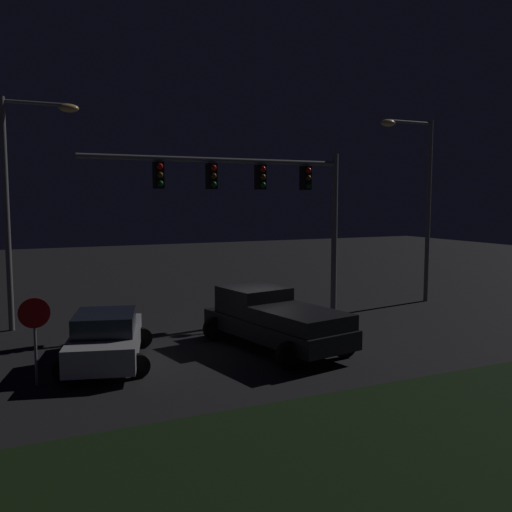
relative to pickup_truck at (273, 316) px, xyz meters
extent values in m
plane|color=black|center=(-0.14, 1.01, -1.00)|extent=(80.00, 80.00, 0.00)
cube|color=black|center=(-0.14, -7.31, -0.95)|extent=(20.98, 5.64, 0.10)
cube|color=black|center=(0.03, -0.17, -0.32)|extent=(2.97, 5.68, 0.55)
cube|color=black|center=(-0.19, 1.00, 0.38)|extent=(2.16, 2.21, 0.85)
cube|color=black|center=(-0.19, 1.00, 0.50)|extent=(2.01, 1.82, 0.51)
cube|color=black|center=(0.23, -1.23, 0.18)|extent=(2.45, 3.33, 0.45)
cylinder|color=black|center=(-1.34, 1.55, -0.60)|extent=(0.80, 0.22, 0.80)
cylinder|color=black|center=(0.68, 1.93, -0.60)|extent=(0.80, 0.22, 0.80)
cylinder|color=black|center=(-0.62, -2.27, -0.60)|extent=(0.80, 0.22, 0.80)
cylinder|color=black|center=(1.41, -1.89, -0.60)|extent=(0.80, 0.22, 0.80)
cube|color=#B7B7BC|center=(-5.03, 0.49, -0.39)|extent=(2.89, 4.72, 0.70)
cube|color=black|center=(-5.10, 0.25, 0.24)|extent=(2.07, 2.35, 0.55)
cylinder|color=black|center=(-5.53, 2.17, -0.68)|extent=(0.64, 0.22, 0.64)
cylinder|color=black|center=(-3.75, 1.69, -0.68)|extent=(0.64, 0.22, 0.64)
cylinder|color=black|center=(-6.31, -0.71, -0.68)|extent=(0.64, 0.22, 0.64)
cylinder|color=black|center=(-4.54, -1.20, -0.68)|extent=(0.64, 0.22, 0.64)
cylinder|color=slate|center=(4.94, 4.17, 2.25)|extent=(0.24, 0.24, 6.50)
cylinder|color=slate|center=(-0.16, 4.17, 5.10)|extent=(10.20, 0.18, 0.18)
cube|color=black|center=(3.54, 4.17, 4.50)|extent=(0.32, 0.44, 0.95)
sphere|color=red|center=(3.54, 3.94, 4.80)|extent=(0.22, 0.22, 0.22)
sphere|color=#59380A|center=(3.54, 3.94, 4.50)|extent=(0.22, 0.22, 0.22)
sphere|color=#0C4719|center=(3.54, 3.94, 4.20)|extent=(0.22, 0.22, 0.22)
cube|color=black|center=(1.54, 4.17, 4.50)|extent=(0.32, 0.44, 0.95)
sphere|color=red|center=(1.54, 3.94, 4.80)|extent=(0.22, 0.22, 0.22)
sphere|color=#59380A|center=(1.54, 3.94, 4.50)|extent=(0.22, 0.22, 0.22)
sphere|color=#0C4719|center=(1.54, 3.94, 4.20)|extent=(0.22, 0.22, 0.22)
cube|color=black|center=(-0.46, 4.17, 4.50)|extent=(0.32, 0.44, 0.95)
sphere|color=red|center=(-0.46, 3.94, 4.80)|extent=(0.22, 0.22, 0.22)
sphere|color=#59380A|center=(-0.46, 3.94, 4.50)|extent=(0.22, 0.22, 0.22)
sphere|color=#0C4719|center=(-0.46, 3.94, 4.20)|extent=(0.22, 0.22, 0.22)
cube|color=black|center=(-2.46, 4.17, 4.50)|extent=(0.32, 0.44, 0.95)
sphere|color=red|center=(-2.46, 3.94, 4.80)|extent=(0.22, 0.22, 0.22)
sphere|color=#59380A|center=(-2.46, 3.94, 4.50)|extent=(0.22, 0.22, 0.22)
sphere|color=#0C4719|center=(-2.46, 3.94, 4.20)|extent=(0.22, 0.22, 0.22)
cylinder|color=slate|center=(-7.41, 5.98, 3.08)|extent=(0.20, 0.20, 8.16)
cylinder|color=slate|center=(-6.31, 5.98, 7.01)|extent=(2.20, 0.12, 0.12)
ellipsoid|color=#F9CC72|center=(-5.21, 5.98, 6.91)|extent=(0.70, 0.44, 0.30)
cylinder|color=slate|center=(10.00, 4.25, 3.08)|extent=(0.20, 0.20, 8.16)
cylinder|color=slate|center=(8.81, 4.25, 7.01)|extent=(2.37, 0.12, 0.12)
ellipsoid|color=#F9CC72|center=(7.62, 4.25, 6.91)|extent=(0.70, 0.44, 0.30)
cylinder|color=slate|center=(-6.97, -0.72, 0.10)|extent=(0.07, 0.07, 2.20)
cylinder|color=#B20C0F|center=(-6.97, -0.75, 0.85)|extent=(0.76, 0.03, 0.76)
camera|label=1|loc=(-7.65, -15.25, 3.64)|focal=38.87mm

